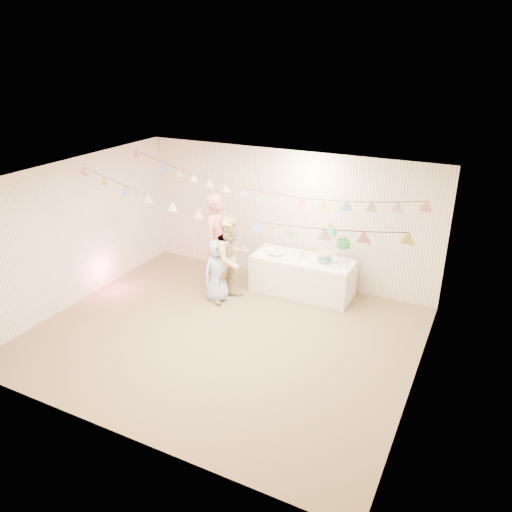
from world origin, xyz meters
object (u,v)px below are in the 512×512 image
at_px(cake_stand, 333,243).
at_px(person_adult_a, 219,242).
at_px(table, 302,276).
at_px(person_child, 218,270).
at_px(person_adult_b, 231,259).

distance_m(cake_stand, person_adult_a, 2.15).
bearing_deg(person_adult_a, cake_stand, -70.90).
bearing_deg(table, cake_stand, 5.19).
bearing_deg(table, person_child, -143.47).
distance_m(cake_stand, person_adult_b, 1.86).
bearing_deg(person_adult_b, person_adult_a, 73.32).
relative_size(person_adult_a, person_adult_b, 1.15).
bearing_deg(cake_stand, person_adult_b, -151.57).
xyz_separation_m(table, person_adult_a, (-1.53, -0.49, 0.59)).
bearing_deg(person_child, table, -24.85).
relative_size(table, person_child, 1.61).
bearing_deg(person_child, cake_stand, -32.76).
height_order(table, person_child, person_child).
bearing_deg(table, person_adult_b, -142.26).
bearing_deg(person_adult_b, table, -33.14).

